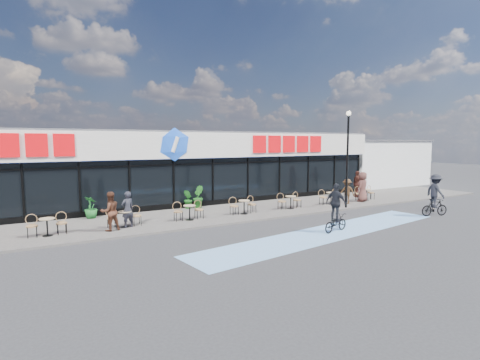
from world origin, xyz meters
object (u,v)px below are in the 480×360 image
at_px(potted_plant_right, 188,199).
at_px(patron_right, 110,211).
at_px(potted_plant_left, 91,207).
at_px(lamp_post, 348,151).
at_px(potted_plant_mid, 198,197).
at_px(pedestrian_a, 347,191).
at_px(cyclist_a, 336,212).
at_px(pedestrian_c, 363,187).
at_px(cyclist_b, 435,196).
at_px(pedestrian_b, 357,184).
at_px(patron_left, 128,209).

height_order(potted_plant_right, patron_right, patron_right).
xyz_separation_m(potted_plant_left, potted_plant_right, (5.31, 0.07, -0.01)).
height_order(lamp_post, potted_plant_mid, lamp_post).
relative_size(potted_plant_right, pedestrian_a, 0.70).
distance_m(potted_plant_right, cyclist_a, 8.87).
relative_size(potted_plant_mid, pedestrian_c, 0.67).
distance_m(pedestrian_a, cyclist_b, 5.04).
bearing_deg(lamp_post, potted_plant_left, 162.66).
height_order(potted_plant_left, pedestrian_c, pedestrian_c).
bearing_deg(potted_plant_right, cyclist_b, -37.26).
distance_m(pedestrian_b, pedestrian_c, 1.88).
xyz_separation_m(potted_plant_mid, cyclist_a, (3.06, -8.05, 0.13)).
bearing_deg(potted_plant_left, patron_left, -69.48).
bearing_deg(potted_plant_mid, potted_plant_left, -179.61).
bearing_deg(pedestrian_b, pedestrian_a, 145.13).
bearing_deg(pedestrian_a, patron_left, -109.85).
xyz_separation_m(lamp_post, cyclist_b, (2.53, -3.87, -2.33)).
relative_size(lamp_post, potted_plant_mid, 4.35).
relative_size(potted_plant_right, patron_right, 0.64).
height_order(potted_plant_right, cyclist_b, cyclist_b).
xyz_separation_m(patron_left, pedestrian_a, (13.42, -0.27, -0.04)).
bearing_deg(pedestrian_c, potted_plant_right, -33.31).
bearing_deg(potted_plant_left, pedestrian_a, -12.70).
distance_m(potted_plant_left, pedestrian_a, 14.91).
relative_size(potted_plant_left, cyclist_b, 0.50).
xyz_separation_m(lamp_post, potted_plant_mid, (-7.61, 4.26, -2.66)).
bearing_deg(cyclist_b, pedestrian_b, 80.09).
relative_size(pedestrian_b, pedestrian_c, 0.96).
bearing_deg(pedestrian_b, potted_plant_left, 108.20).
bearing_deg(potted_plant_left, pedestrian_c, -11.25).
xyz_separation_m(potted_plant_right, patron_right, (-4.99, -3.34, 0.31)).
bearing_deg(cyclist_a, patron_left, 147.40).
xyz_separation_m(potted_plant_left, pedestrian_a, (14.54, -3.28, 0.22)).
bearing_deg(pedestrian_b, cyclist_b, -166.11).
height_order(potted_plant_mid, potted_plant_right, potted_plant_mid).
bearing_deg(pedestrian_b, patron_right, 119.19).
bearing_deg(lamp_post, patron_right, 175.91).
height_order(potted_plant_mid, patron_right, patron_right).
bearing_deg(pedestrian_c, patron_left, -17.11).
height_order(potted_plant_mid, cyclist_a, cyclist_a).
xyz_separation_m(patron_left, pedestrian_b, (16.03, 1.32, 0.10)).
bearing_deg(cyclist_b, lamp_post, 123.20).
relative_size(patron_right, pedestrian_c, 0.89).
xyz_separation_m(potted_plant_left, pedestrian_c, (16.03, -3.19, 0.40)).
distance_m(patron_left, pedestrian_c, 14.91).
bearing_deg(pedestrian_c, pedestrian_b, -143.21).
distance_m(patron_left, pedestrian_b, 16.09).
xyz_separation_m(potted_plant_mid, pedestrian_c, (10.14, -3.23, 0.31)).
bearing_deg(pedestrian_c, pedestrian_a, -13.05).
bearing_deg(cyclist_b, patron_right, 162.97).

